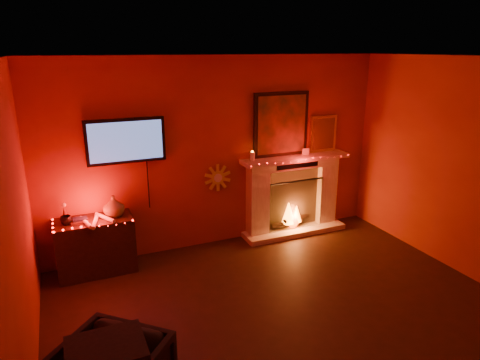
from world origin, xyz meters
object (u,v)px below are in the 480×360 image
object	(u,v)px
fireplace	(292,187)
tv	(126,141)
sunburst_clock	(218,178)
console_table	(96,243)

from	to	relation	value
fireplace	tv	bearing A→B (deg)	178.50
fireplace	sunburst_clock	size ratio (longest dim) A/B	5.45
fireplace	tv	distance (m)	2.61
tv	console_table	xyz separation A→B (m)	(-0.50, -0.19, -1.25)
fireplace	tv	size ratio (longest dim) A/B	1.76
sunburst_clock	fireplace	bearing A→B (deg)	-4.37
console_table	fireplace	bearing A→B (deg)	2.53
fireplace	console_table	world-z (taller)	fireplace
fireplace	console_table	xyz separation A→B (m)	(-2.94, -0.13, -0.33)
console_table	sunburst_clock	bearing A→B (deg)	7.20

